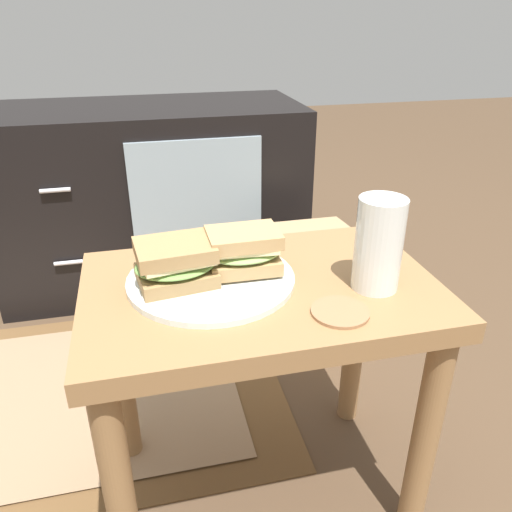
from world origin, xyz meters
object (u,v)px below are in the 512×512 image
(paper_bag, at_px, (306,282))
(beer_glass, at_px, (378,246))
(plate, at_px, (211,279))
(sandwich_front, at_px, (175,263))
(tv_cabinet, at_px, (154,196))
(coaster, at_px, (340,312))
(sandwich_back, at_px, (243,250))

(paper_bag, bearing_deg, beer_glass, -98.67)
(plate, height_order, sandwich_front, sandwich_front)
(tv_cabinet, relative_size, paper_bag, 2.86)
(tv_cabinet, height_order, plate, tv_cabinet)
(plate, bearing_deg, tv_cabinet, 93.46)
(tv_cabinet, distance_m, paper_bag, 0.61)
(beer_glass, distance_m, paper_bag, 0.65)
(sandwich_front, distance_m, beer_glass, 0.31)
(plate, bearing_deg, sandwich_front, -174.79)
(coaster, bearing_deg, tv_cabinet, 101.82)
(plate, xyz_separation_m, beer_glass, (0.25, -0.07, 0.06))
(sandwich_front, bearing_deg, plate, 5.21)
(sandwich_front, height_order, paper_bag, sandwich_front)
(sandwich_back, height_order, coaster, sandwich_back)
(plate, xyz_separation_m, sandwich_front, (-0.05, -0.00, 0.04))
(plate, xyz_separation_m, paper_bag, (0.33, 0.46, -0.30))
(tv_cabinet, xyz_separation_m, paper_bag, (0.38, -0.46, -0.13))
(beer_glass, distance_m, coaster, 0.12)
(plate, distance_m, beer_glass, 0.26)
(tv_cabinet, relative_size, plate, 3.61)
(coaster, distance_m, paper_bag, 0.69)
(paper_bag, bearing_deg, plate, -125.33)
(sandwich_back, bearing_deg, paper_bag, 59.12)
(beer_glass, bearing_deg, coaster, -143.09)
(beer_glass, xyz_separation_m, paper_bag, (0.08, 0.54, -0.37))
(sandwich_front, relative_size, sandwich_back, 1.13)
(paper_bag, bearing_deg, sandwich_back, -120.88)
(tv_cabinet, distance_m, plate, 0.94)
(sandwich_front, xyz_separation_m, paper_bag, (0.38, 0.47, -0.34))
(plate, xyz_separation_m, coaster, (0.17, -0.13, -0.00))
(tv_cabinet, bearing_deg, sandwich_front, -89.89)
(beer_glass, bearing_deg, sandwich_back, 157.78)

